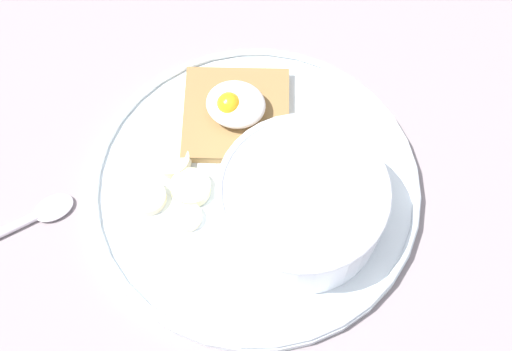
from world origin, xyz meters
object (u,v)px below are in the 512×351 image
at_px(poached_egg, 235,104).
at_px(spoon, 27,220).
at_px(banana_slice_front, 148,197).
at_px(banana_slice_right, 172,165).
at_px(banana_slice_back, 191,188).
at_px(banana_slice_left, 186,217).
at_px(oatmeal_bowl, 301,204).
at_px(toast_slice, 236,115).

bearing_deg(poached_egg, spoon, -135.17).
xyz_separation_m(banana_slice_front, banana_slice_right, (0.01, 0.04, 0.00)).
distance_m(banana_slice_back, banana_slice_right, 0.03).
height_order(banana_slice_left, banana_slice_back, banana_slice_back).
height_order(poached_egg, banana_slice_back, poached_egg).
distance_m(banana_slice_front, spoon, 0.11).
bearing_deg(poached_egg, banana_slice_right, -121.28).
distance_m(oatmeal_bowl, banana_slice_right, 0.12).
relative_size(banana_slice_right, spoon, 0.35).
height_order(poached_egg, banana_slice_right, poached_egg).
distance_m(poached_egg, banana_slice_left, 0.11).
bearing_deg(banana_slice_front, toast_slice, 63.35).
height_order(poached_egg, spoon, poached_egg).
height_order(banana_slice_right, spoon, banana_slice_right).
height_order(toast_slice, banana_slice_back, same).
relative_size(oatmeal_bowl, spoon, 1.51).
relative_size(banana_slice_back, spoon, 0.48).
bearing_deg(toast_slice, poached_egg, -127.79).
xyz_separation_m(poached_egg, banana_slice_back, (-0.02, -0.08, -0.02)).
xyz_separation_m(oatmeal_bowl, banana_slice_front, (-0.13, -0.02, -0.03)).
height_order(banana_slice_left, spoon, banana_slice_left).
bearing_deg(banana_slice_left, banana_slice_back, 100.63).
distance_m(poached_egg, banana_slice_back, 0.08).
bearing_deg(toast_slice, banana_slice_left, -96.40).
bearing_deg(toast_slice, banana_slice_right, -121.36).
bearing_deg(banana_slice_back, oatmeal_bowl, 0.91).
relative_size(poached_egg, spoon, 0.58).
distance_m(poached_egg, banana_slice_right, 0.08).
relative_size(oatmeal_bowl, banana_slice_right, 4.34).
bearing_deg(oatmeal_bowl, banana_slice_front, -171.33).
height_order(toast_slice, banana_slice_front, toast_slice).
distance_m(toast_slice, banana_slice_front, 0.11).
distance_m(toast_slice, poached_egg, 0.02).
relative_size(oatmeal_bowl, banana_slice_left, 3.83).
bearing_deg(banana_slice_left, oatmeal_bowl, 16.75).
xyz_separation_m(oatmeal_bowl, banana_slice_back, (-0.10, -0.00, -0.02)).
bearing_deg(banana_slice_right, toast_slice, 58.64).
height_order(toast_slice, banana_slice_right, same).
bearing_deg(banana_slice_back, banana_slice_front, -150.90).
xyz_separation_m(toast_slice, poached_egg, (-0.00, -0.00, 0.02)).
relative_size(oatmeal_bowl, toast_slice, 1.19).
height_order(oatmeal_bowl, banana_slice_left, oatmeal_bowl).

